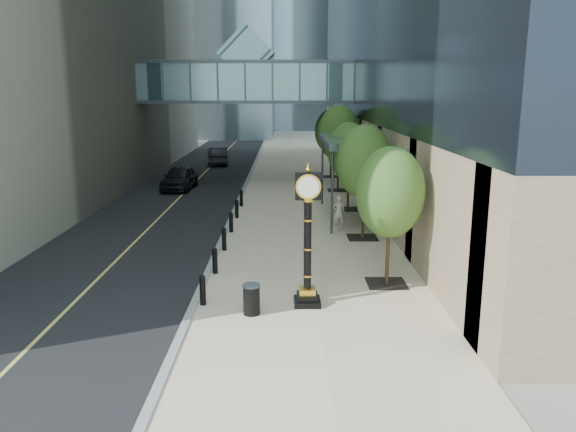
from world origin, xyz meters
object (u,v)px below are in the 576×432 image
Objects in this scene: street_clock at (308,247)px; car_far at (218,156)px; pedestrian at (339,212)px; car_near at (180,178)px; trash_bin at (251,300)px.

street_clock is 0.90× the size of car_far.
pedestrian is at bearing 103.61° from car_far.
car_far is (-9.07, 26.15, -0.09)m from pedestrian.
street_clock reaches higher than pedestrian.
street_clock is 10.37m from pedestrian.
street_clock is 23.76m from car_near.
car_near is (-6.48, 23.05, 0.34)m from trash_bin.
pedestrian reaches higher than car_far.
trash_bin is at bearing -71.19° from car_near.
street_clock is at bearing 72.13° from pedestrian.
car_far is (1.11, 14.01, -0.01)m from car_near.
street_clock is 2.44m from trash_bin.
pedestrian is 0.36× the size of car_near.
pedestrian is 0.35× the size of car_far.
street_clock is at bearing -66.60° from car_near.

